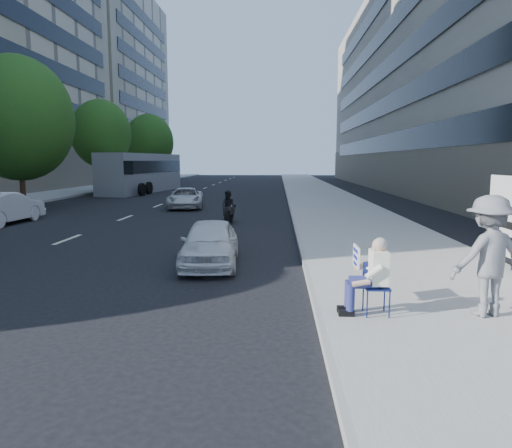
# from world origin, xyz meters

# --- Properties ---
(ground) EXTENTS (160.00, 160.00, 0.00)m
(ground) POSITION_xyz_m (0.00, 0.00, 0.00)
(ground) COLOR black
(ground) RESTS_ON ground
(near_sidewalk) EXTENTS (5.00, 120.00, 0.15)m
(near_sidewalk) POSITION_xyz_m (4.00, 20.00, 0.07)
(near_sidewalk) COLOR gray
(near_sidewalk) RESTS_ON ground
(far_bldg_north) EXTENTS (22.00, 28.00, 28.00)m
(far_bldg_north) POSITION_xyz_m (-30.00, 62.00, 14.00)
(far_bldg_north) COLOR beige
(far_bldg_north) RESTS_ON ground
(near_building) EXTENTS (14.00, 70.00, 20.00)m
(near_building) POSITION_xyz_m (17.00, 32.00, 10.00)
(near_building) COLOR gray
(near_building) RESTS_ON ground
(tree_far_c) EXTENTS (6.00, 6.00, 8.47)m
(tree_far_c) POSITION_xyz_m (-13.70, 18.00, 5.02)
(tree_far_c) COLOR #382616
(tree_far_c) RESTS_ON ground
(tree_far_d) EXTENTS (4.80, 4.80, 7.65)m
(tree_far_d) POSITION_xyz_m (-13.70, 30.00, 4.89)
(tree_far_d) COLOR #382616
(tree_far_d) RESTS_ON ground
(tree_far_e) EXTENTS (5.40, 5.40, 7.89)m
(tree_far_e) POSITION_xyz_m (-13.70, 44.00, 4.78)
(tree_far_e) COLOR #382616
(tree_far_e) RESTS_ON ground
(seated_protester) EXTENTS (0.83, 1.12, 1.31)m
(seated_protester) POSITION_xyz_m (2.29, 0.27, 0.87)
(seated_protester) COLOR navy
(seated_protester) RESTS_ON near_sidewalk
(jogger) EXTENTS (1.45, 1.07, 2.00)m
(jogger) POSITION_xyz_m (4.21, 0.30, 1.15)
(jogger) COLOR slate
(jogger) RESTS_ON near_sidewalk
(white_sedan_near) EXTENTS (1.62, 3.57, 1.19)m
(white_sedan_near) POSITION_xyz_m (-1.00, 4.38, 0.59)
(white_sedan_near) COLOR silver
(white_sedan_near) RESTS_ON ground
(white_sedan_mid) EXTENTS (1.60, 4.25, 1.38)m
(white_sedan_mid) POSITION_xyz_m (-11.03, 11.71, 0.69)
(white_sedan_mid) COLOR silver
(white_sedan_mid) RESTS_ON ground
(white_sedan_far) EXTENTS (2.47, 4.38, 1.16)m
(white_sedan_far) POSITION_xyz_m (-4.53, 18.69, 0.58)
(white_sedan_far) COLOR silver
(white_sedan_far) RESTS_ON ground
(motorcycle) EXTENTS (0.76, 2.05, 1.42)m
(motorcycle) POSITION_xyz_m (-1.37, 12.47, 0.64)
(motorcycle) COLOR black
(motorcycle) RESTS_ON ground
(bus) EXTENTS (4.14, 12.32, 3.30)m
(bus) POSITION_xyz_m (-10.97, 31.94, 1.64)
(bus) COLOR gray
(bus) RESTS_ON ground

